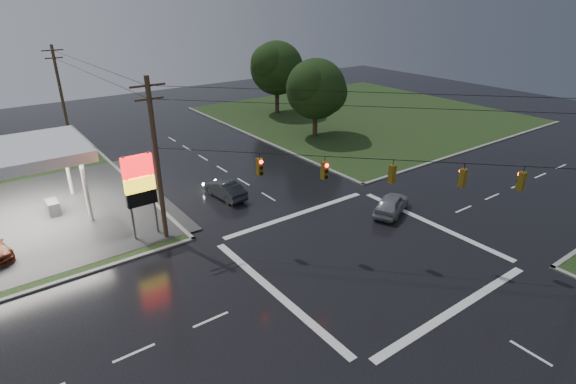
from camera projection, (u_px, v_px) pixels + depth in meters
ground at (363, 253)px, 29.13m from camera, size 120.00×120.00×0.00m
grass_ne at (363, 115)px, 62.36m from camera, size 36.00×36.00×0.08m
pylon_sign at (140, 183)px, 29.58m from camera, size 2.00×0.35×6.00m
utility_pole_nw at (157, 159)px, 28.69m from camera, size 2.20×0.32×11.00m
utility_pole_n at (61, 92)px, 49.81m from camera, size 2.20×0.32×10.50m
traffic_signals at (371, 159)px, 26.51m from camera, size 26.87×26.87×1.47m
tree_ne_near at (317, 89)px, 50.76m from camera, size 7.99×6.80×8.98m
tree_ne_far at (278, 68)px, 60.99m from camera, size 8.46×7.20×9.80m
car_north at (225, 189)px, 36.83m from camera, size 1.92×4.47×1.43m
car_crossing at (391, 204)px, 34.24m from camera, size 4.78×3.47×1.51m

